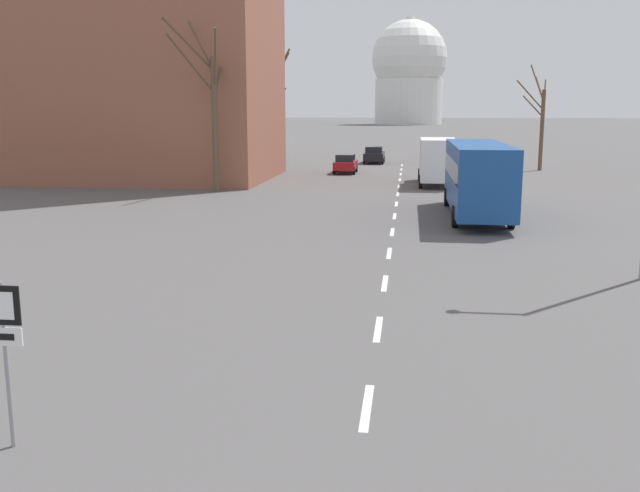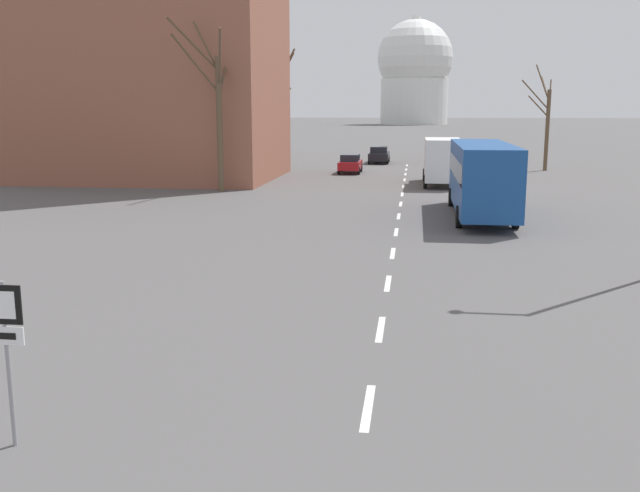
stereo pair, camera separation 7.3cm
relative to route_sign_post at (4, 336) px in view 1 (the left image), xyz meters
The scene contains 24 objects.
lane_stripe_1 5.98m from the route_sign_post, 21.99° to the left, with size 0.16×2.00×0.01m, color silver.
lane_stripe_2 8.68m from the route_sign_post, 51.41° to the left, with size 0.16×2.00×0.01m, color silver.
lane_stripe_3 12.46m from the route_sign_post, 64.56° to the left, with size 0.16×2.00×0.01m, color silver.
lane_stripe_4 16.61m from the route_sign_post, 71.29° to the left, with size 0.16×2.00×0.01m, color silver.
lane_stripe_5 20.90m from the route_sign_post, 75.26° to the left, with size 0.16×2.00×0.01m, color silver.
lane_stripe_6 25.26m from the route_sign_post, 77.87° to the left, with size 0.16×2.00×0.01m, color silver.
lane_stripe_7 29.67m from the route_sign_post, 79.70° to the left, with size 0.16×2.00×0.01m, color silver.
lane_stripe_8 34.10m from the route_sign_post, 81.05° to the left, with size 0.16×2.00×0.01m, color silver.
lane_stripe_9 38.55m from the route_sign_post, 82.09° to the left, with size 0.16×2.00×0.01m, color silver.
lane_stripe_10 43.00m from the route_sign_post, 82.92° to the left, with size 0.16×2.00×0.01m, color silver.
lane_stripe_11 47.47m from the route_sign_post, 83.59° to the left, with size 0.16×2.00×0.01m, color silver.
lane_stripe_12 51.94m from the route_sign_post, 84.14° to the left, with size 0.16×2.00×0.01m, color silver.
lane_stripe_13 56.42m from the route_sign_post, 84.61° to the left, with size 0.16×2.00×0.01m, color silver.
route_sign_post is the anchor object (origin of this frame).
sedan_near_left 63.38m from the route_sign_post, 81.42° to the left, with size 1.87×4.14×1.62m.
sedan_near_right 58.56m from the route_sign_post, 87.42° to the left, with size 1.91×4.58×1.58m.
sedan_mid_centre 58.81m from the route_sign_post, 80.53° to the left, with size 1.70×3.95×1.58m.
sedan_far_left 47.53m from the route_sign_post, 88.93° to the left, with size 1.75×3.95×1.51m.
city_bus 26.55m from the route_sign_post, 69.80° to the left, with size 2.66×10.80×3.48m.
delivery_truck 40.09m from the route_sign_post, 78.76° to the left, with size 2.44×7.20×3.14m.
bare_tree_left_near 51.42m from the route_sign_post, 96.69° to the left, with size 3.83×2.15×10.08m.
bare_tree_right_near 54.88m from the route_sign_post, 72.27° to the left, with size 2.80×3.40×8.71m.
bare_tree_left_far 34.21m from the route_sign_post, 100.24° to the left, with size 3.33×4.62×10.33m.
capitol_dome 229.05m from the route_sign_post, 88.67° to the left, with size 24.10×24.10×34.04m.
Camera 1 is at (0.63, -3.40, 5.10)m, focal length 40.00 mm.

